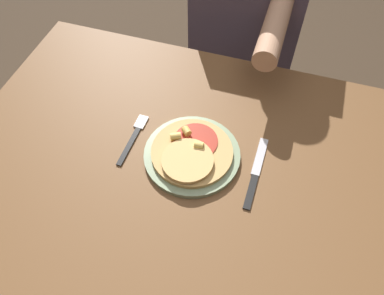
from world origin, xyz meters
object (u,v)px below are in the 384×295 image
Objects in this scene: pizza at (191,152)px; knife at (256,173)px; fork at (134,136)px; person_diner at (248,20)px; plate at (192,155)px; dining_table at (178,184)px.

pizza is 0.97× the size of knife.
fork and knife have the same top height.
knife is at bearing -76.05° from person_diner.
knife is at bearing -2.95° from fork.
pizza reaches higher than plate.
knife is at bearing -0.95° from plate.
dining_table is 4.70× the size of plate.
plate is 0.17m from knife.
pizza is at bearing -90.60° from person_diner.
plate is at bearing 80.06° from pizza.
fork is at bearing 173.40° from pizza.
knife is at bearing 9.71° from dining_table.
person_diner is at bearing 103.95° from knife.
fork is (-0.17, 0.01, -0.00)m from plate.
dining_table is at bearing -170.29° from knife.
plate reaches higher than fork.
dining_table is at bearing -132.19° from pizza.
knife is 0.68m from person_diner.
person_diner reaches higher than plate.
pizza is 0.18× the size of person_diner.
dining_table is 0.18m from fork.
plate is 1.15× the size of knife.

